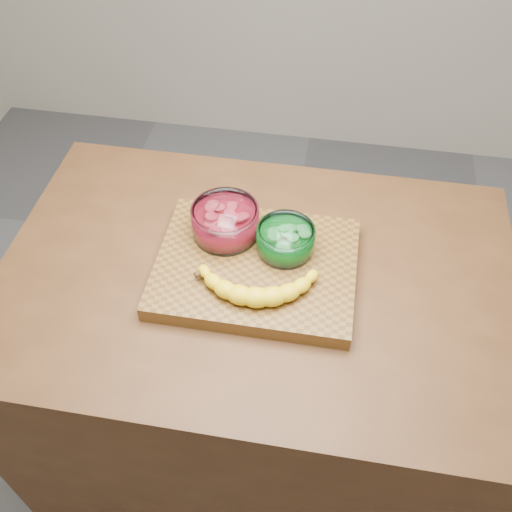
# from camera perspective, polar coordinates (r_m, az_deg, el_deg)

# --- Properties ---
(ground) EXTENTS (3.50, 3.50, 0.00)m
(ground) POSITION_cam_1_polar(r_m,az_deg,el_deg) (2.09, -0.00, -17.79)
(ground) COLOR #5D5D62
(ground) RESTS_ON ground
(counter) EXTENTS (1.20, 0.80, 0.90)m
(counter) POSITION_cam_1_polar(r_m,az_deg,el_deg) (1.69, -0.00, -11.60)
(counter) COLOR #4F2F17
(counter) RESTS_ON ground
(cutting_board) EXTENTS (0.45, 0.35, 0.04)m
(cutting_board) POSITION_cam_1_polar(r_m,az_deg,el_deg) (1.30, -0.00, -1.17)
(cutting_board) COLOR brown
(cutting_board) RESTS_ON counter
(bowl_red) EXTENTS (0.16, 0.16, 0.07)m
(bowl_red) POSITION_cam_1_polar(r_m,az_deg,el_deg) (1.32, -3.08, 3.46)
(bowl_red) COLOR white
(bowl_red) RESTS_ON cutting_board
(bowl_green) EXTENTS (0.13, 0.13, 0.06)m
(bowl_green) POSITION_cam_1_polar(r_m,az_deg,el_deg) (1.29, 2.97, 1.67)
(bowl_green) COLOR white
(bowl_green) RESTS_ON cutting_board
(banana) EXTENTS (0.30, 0.14, 0.04)m
(banana) POSITION_cam_1_polar(r_m,az_deg,el_deg) (1.22, -0.00, -2.71)
(banana) COLOR yellow
(banana) RESTS_ON cutting_board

